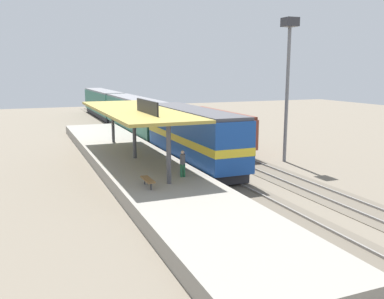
{
  "coord_description": "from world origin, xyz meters",
  "views": [
    {
      "loc": [
        -12.46,
        -30.78,
        7.55
      ],
      "look_at": [
        -1.38,
        -3.79,
        2.0
      ],
      "focal_mm": 38.86,
      "sensor_mm": 36.0,
      "label": 1
    }
  ],
  "objects_px": {
    "locomotive": "(193,136)",
    "person_waiting": "(183,162)",
    "platform_bench": "(148,180)",
    "freight_car": "(214,129)",
    "light_mast": "(288,60)",
    "passenger_carriage_front": "(135,115)",
    "passenger_carriage_rear": "(103,103)"
  },
  "relations": [
    {
      "from": "passenger_carriage_front",
      "to": "light_mast",
      "type": "bearing_deg",
      "value": -68.1
    },
    {
      "from": "platform_bench",
      "to": "passenger_carriage_front",
      "type": "height_order",
      "value": "passenger_carriage_front"
    },
    {
      "from": "platform_bench",
      "to": "light_mast",
      "type": "relative_size",
      "value": 0.15
    },
    {
      "from": "platform_bench",
      "to": "locomotive",
      "type": "relative_size",
      "value": 0.12
    },
    {
      "from": "platform_bench",
      "to": "light_mast",
      "type": "bearing_deg",
      "value": 24.53
    },
    {
      "from": "locomotive",
      "to": "person_waiting",
      "type": "height_order",
      "value": "locomotive"
    },
    {
      "from": "platform_bench",
      "to": "passenger_carriage_front",
      "type": "relative_size",
      "value": 0.08
    },
    {
      "from": "platform_bench",
      "to": "person_waiting",
      "type": "relative_size",
      "value": 0.99
    },
    {
      "from": "passenger_carriage_rear",
      "to": "freight_car",
      "type": "distance_m",
      "value": 33.25
    },
    {
      "from": "passenger_carriage_front",
      "to": "light_mast",
      "type": "distance_m",
      "value": 21.78
    },
    {
      "from": "person_waiting",
      "to": "freight_car",
      "type": "bearing_deg",
      "value": 57.03
    },
    {
      "from": "locomotive",
      "to": "freight_car",
      "type": "distance_m",
      "value": 7.47
    },
    {
      "from": "light_mast",
      "to": "passenger_carriage_front",
      "type": "bearing_deg",
      "value": 111.9
    },
    {
      "from": "person_waiting",
      "to": "light_mast",
      "type": "bearing_deg",
      "value": 23.72
    },
    {
      "from": "passenger_carriage_rear",
      "to": "person_waiting",
      "type": "height_order",
      "value": "passenger_carriage_rear"
    },
    {
      "from": "platform_bench",
      "to": "passenger_carriage_rear",
      "type": "distance_m",
      "value": 46.9
    },
    {
      "from": "freight_car",
      "to": "platform_bench",
      "type": "bearing_deg",
      "value": -127.98
    },
    {
      "from": "platform_bench",
      "to": "freight_car",
      "type": "relative_size",
      "value": 0.14
    },
    {
      "from": "passenger_carriage_rear",
      "to": "freight_car",
      "type": "relative_size",
      "value": 1.67
    },
    {
      "from": "platform_bench",
      "to": "light_mast",
      "type": "xyz_separation_m",
      "value": [
        13.8,
        6.3,
        7.05
      ]
    },
    {
      "from": "passenger_carriage_front",
      "to": "person_waiting",
      "type": "distance_m",
      "value": 24.5
    },
    {
      "from": "platform_bench",
      "to": "locomotive",
      "type": "height_order",
      "value": "locomotive"
    },
    {
      "from": "platform_bench",
      "to": "freight_car",
      "type": "distance_m",
      "value": 17.23
    },
    {
      "from": "platform_bench",
      "to": "person_waiting",
      "type": "distance_m",
      "value": 3.12
    },
    {
      "from": "freight_car",
      "to": "light_mast",
      "type": "distance_m",
      "value": 10.22
    },
    {
      "from": "passenger_carriage_front",
      "to": "passenger_carriage_rear",
      "type": "distance_m",
      "value": 20.8
    },
    {
      "from": "locomotive",
      "to": "person_waiting",
      "type": "distance_m",
      "value": 7.1
    },
    {
      "from": "passenger_carriage_front",
      "to": "person_waiting",
      "type": "height_order",
      "value": "passenger_carriage_front"
    },
    {
      "from": "passenger_carriage_front",
      "to": "platform_bench",
      "type": "bearing_deg",
      "value": -103.14
    },
    {
      "from": "passenger_carriage_front",
      "to": "light_mast",
      "type": "relative_size",
      "value": 1.71
    },
    {
      "from": "freight_car",
      "to": "person_waiting",
      "type": "height_order",
      "value": "freight_car"
    },
    {
      "from": "light_mast",
      "to": "person_waiting",
      "type": "xyz_separation_m",
      "value": [
        -11.08,
        -4.87,
        -6.54
      ]
    }
  ]
}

